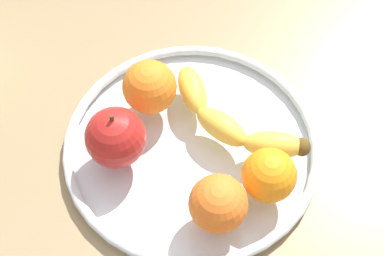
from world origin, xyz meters
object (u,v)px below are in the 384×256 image
object	(u,v)px
banana	(231,121)
apple	(116,137)
orange_front_left	(218,204)
fruit_bowl	(192,146)
orange_front_right	(150,87)
orange_back_right	(269,175)

from	to	relation	value
banana	apple	distance (cm)	13.82
banana	apple	size ratio (longest dim) A/B	2.42
orange_front_left	apple	bearing A→B (deg)	-156.64
fruit_bowl	orange_front_right	bearing A→B (deg)	-169.59
orange_front_right	orange_front_left	bearing A→B (deg)	-4.26
fruit_bowl	banana	bearing A→B (deg)	81.32
apple	orange_front_right	size ratio (longest dim) A/B	1.19
banana	orange_back_right	world-z (taller)	orange_back_right
orange_front_right	orange_back_right	bearing A→B (deg)	17.24
orange_front_right	orange_back_right	world-z (taller)	orange_front_right
orange_front_left	orange_back_right	distance (cm)	6.58
fruit_bowl	apple	xyz separation A→B (cm)	(-3.08, -8.14, 4.40)
fruit_bowl	apple	distance (cm)	9.75
banana	orange_back_right	size ratio (longest dim) A/B	3.12
orange_front_right	orange_front_left	xyz separation A→B (cm)	(17.12, -1.27, -0.11)
apple	orange_front_right	bearing A→B (deg)	123.04
orange_front_right	orange_back_right	distance (cm)	17.90
orange_back_right	apple	bearing A→B (deg)	-136.43
apple	orange_front_right	xyz separation A→B (cm)	(-4.40, 6.77, -0.23)
apple	orange_front_right	world-z (taller)	apple
fruit_bowl	orange_back_right	distance (cm)	11.10
banana	orange_front_left	distance (cm)	11.83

